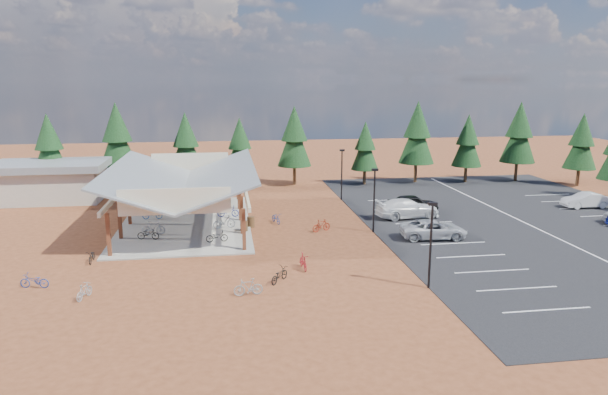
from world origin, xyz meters
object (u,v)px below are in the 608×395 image
at_px(bike_4, 217,236).
at_px(bike_5, 224,222).
at_px(bike_8, 92,256).
at_px(bike_11, 303,262).
at_px(car_2, 433,229).
at_px(trash_bin_1, 251,222).
at_px(bike_pavilion, 184,179).
at_px(bike_14, 276,218).
at_px(bike_9, 84,291).
at_px(lamp_post_1, 374,196).
at_px(lamp_post_2, 342,171).
at_px(bike_12, 279,275).
at_px(bike_0, 148,234).
at_px(bike_6, 228,211).
at_px(car_4, 413,203).
at_px(bike_3, 163,203).
at_px(outbuilding, 50,181).
at_px(car_3, 407,208).
at_px(bike_13, 248,287).
at_px(bike_1, 153,228).
at_px(lamp_post_0, 431,239).
at_px(bike_10, 34,281).
at_px(car_9, 585,200).
at_px(trash_bin_0, 244,227).
at_px(bike_15, 321,225).
at_px(bike_7, 202,198).
at_px(bike_2, 152,214).

height_order(bike_4, bike_5, bike_5).
bearing_deg(bike_8, bike_11, -16.19).
bearing_deg(car_2, trash_bin_1, 73.20).
height_order(bike_pavilion, bike_14, bike_pavilion).
bearing_deg(bike_9, lamp_post_1, -131.70).
height_order(lamp_post_2, bike_12, lamp_post_2).
bearing_deg(trash_bin_1, lamp_post_2, 43.48).
bearing_deg(bike_0, bike_6, -34.92).
bearing_deg(car_2, car_4, -4.57).
xyz_separation_m(bike_pavilion, bike_3, (-2.46, 5.45, -3.25)).
distance_m(bike_pavilion, lamp_post_2, 16.57).
xyz_separation_m(outbuilding, car_3, (33.18, -12.04, -1.16)).
bearing_deg(bike_3, bike_13, -178.36).
height_order(lamp_post_2, car_4, lamp_post_2).
relative_size(bike_pavilion, car_4, 4.19).
bearing_deg(bike_1, lamp_post_0, -124.72).
xyz_separation_m(bike_0, bike_5, (5.71, 2.31, 0.12)).
xyz_separation_m(lamp_post_0, bike_10, (-22.82, 3.32, -2.53)).
height_order(bike_1, bike_4, bike_1).
xyz_separation_m(bike_pavilion, bike_5, (3.21, -2.52, -3.17)).
bearing_deg(bike_13, car_9, 111.64).
bearing_deg(bike_6, bike_14, -118.20).
bearing_deg(bike_11, bike_4, 124.90).
xyz_separation_m(trash_bin_0, bike_5, (-1.55, 0.96, 0.20)).
relative_size(bike_12, bike_15, 1.05).
bearing_deg(bike_11, lamp_post_1, 43.57).
xyz_separation_m(trash_bin_1, bike_8, (-10.93, -7.31, -0.03)).
xyz_separation_m(bike_11, bike_13, (-3.70, -3.84, -0.02)).
distance_m(bike_0, bike_7, 12.30).
bearing_deg(lamp_post_2, car_3, -62.51).
distance_m(bike_5, bike_6, 3.79).
relative_size(bike_2, bike_11, 0.98).
bearing_deg(lamp_post_1, bike_4, -174.38).
xyz_separation_m(trash_bin_1, car_4, (15.02, 3.10, 0.38)).
distance_m(bike_1, bike_13, 14.73).
relative_size(bike_10, car_4, 0.37).
bearing_deg(bike_13, trash_bin_0, 173.29).
bearing_deg(bike_8, bike_1, 58.38).
height_order(car_3, car_9, car_3).
height_order(bike_1, bike_5, bike_5).
bearing_deg(lamp_post_0, bike_10, 171.73).
height_order(bike_4, car_3, car_3).
bearing_deg(bike_13, bike_0, -154.88).
relative_size(bike_0, bike_8, 1.02).
bearing_deg(bike_11, bike_8, 161.02).
relative_size(bike_6, bike_12, 1.07).
xyz_separation_m(outbuilding, bike_6, (17.56, -9.74, -1.44)).
bearing_deg(trash_bin_0, lamp_post_1, -8.47).
bearing_deg(bike_5, bike_pavilion, 39.76).
bearing_deg(bike_9, car_3, -128.72).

